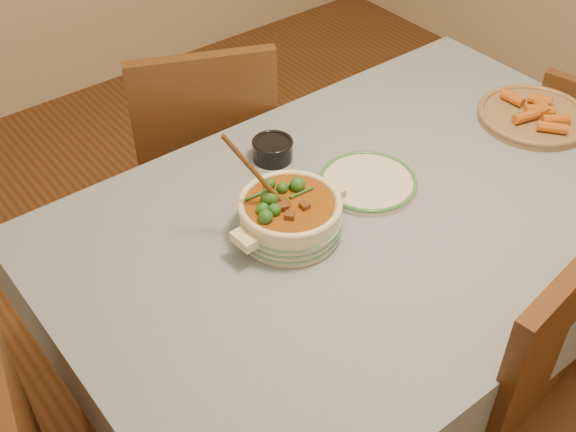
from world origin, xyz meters
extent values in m
plane|color=#482A14|center=(0.00, 0.00, 0.00)|extent=(4.50, 4.50, 0.00)
cube|color=brown|center=(0.00, 0.00, 0.72)|extent=(1.60, 1.00, 0.05)
cube|color=#8090A7|center=(0.00, 0.00, 0.75)|extent=(1.68, 1.08, 0.01)
cylinder|color=brown|center=(-0.73, 0.43, 0.35)|extent=(0.07, 0.07, 0.70)
cylinder|color=brown|center=(0.73, 0.43, 0.35)|extent=(0.07, 0.07, 0.70)
cylinder|color=beige|center=(-0.24, 0.07, 0.80)|extent=(0.26, 0.26, 0.10)
torus|color=beige|center=(-0.24, 0.07, 0.85)|extent=(0.25, 0.25, 0.02)
cube|color=beige|center=(-0.10, 0.08, 0.82)|extent=(0.04, 0.07, 0.02)
cube|color=beige|center=(-0.38, 0.06, 0.82)|extent=(0.04, 0.07, 0.02)
cylinder|color=#955815|center=(-0.24, 0.07, 0.85)|extent=(0.22, 0.22, 0.02)
cylinder|color=silver|center=(0.04, 0.09, 0.76)|extent=(0.34, 0.34, 0.02)
torus|color=#3B834C|center=(0.04, 0.09, 0.77)|extent=(0.26, 0.26, 0.01)
cylinder|color=black|center=(-0.09, 0.34, 0.78)|extent=(0.14, 0.14, 0.06)
torus|color=black|center=(-0.09, 0.34, 0.81)|extent=(0.11, 0.11, 0.01)
cylinder|color=black|center=(-0.09, 0.34, 0.80)|extent=(0.09, 0.09, 0.01)
cylinder|color=#967D53|center=(0.64, 0.01, 0.77)|extent=(0.34, 0.34, 0.02)
torus|color=#967D53|center=(0.64, 0.01, 0.78)|extent=(0.33, 0.33, 0.02)
cube|color=#543019|center=(-0.03, 0.83, 0.47)|extent=(0.58, 0.58, 0.04)
cube|color=#543019|center=(-0.11, 0.65, 0.71)|extent=(0.42, 0.22, 0.47)
cylinder|color=#543019|center=(0.22, 0.93, 0.24)|extent=(0.04, 0.04, 0.47)
cylinder|color=#543019|center=(-0.12, 1.09, 0.24)|extent=(0.04, 0.04, 0.47)
cylinder|color=#543019|center=(0.07, 0.58, 0.24)|extent=(0.04, 0.04, 0.47)
cylinder|color=#543019|center=(-0.28, 0.74, 0.24)|extent=(0.04, 0.04, 0.47)
cube|color=#543019|center=(0.04, -0.52, 0.70)|extent=(0.44, 0.10, 0.47)
cylinder|color=#543019|center=(0.22, -0.51, 0.23)|extent=(0.04, 0.04, 0.47)
cylinder|color=#543019|center=(1.17, 0.17, 0.20)|extent=(0.04, 0.04, 0.41)
cylinder|color=#543019|center=(0.85, 0.10, 0.20)|extent=(0.04, 0.04, 0.41)
camera|label=1|loc=(-1.05, -0.96, 1.95)|focal=45.00mm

